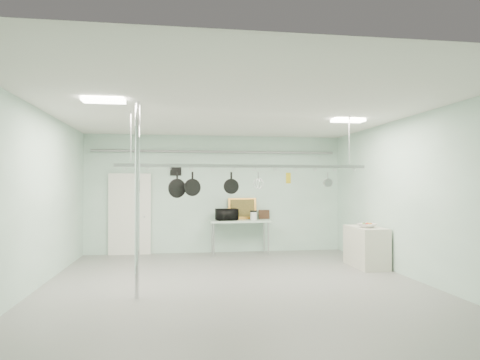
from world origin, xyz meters
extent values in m
plane|color=gray|center=(0.00, 0.00, 0.00)|extent=(8.00, 8.00, 0.00)
cube|color=silver|center=(0.00, 0.00, 3.19)|extent=(7.00, 8.00, 0.02)
cube|color=silver|center=(0.00, 3.99, 1.60)|extent=(7.00, 0.02, 3.20)
cube|color=silver|center=(3.49, 0.00, 1.60)|extent=(0.02, 8.00, 3.20)
cube|color=silver|center=(-2.30, 3.94, 1.05)|extent=(1.10, 0.10, 2.20)
cube|color=black|center=(-1.10, 3.97, 2.25)|extent=(0.30, 0.04, 0.30)
cylinder|color=gray|center=(0.00, 3.90, 2.75)|extent=(6.60, 0.07, 0.07)
cylinder|color=silver|center=(-1.70, -0.60, 1.60)|extent=(0.08, 0.08, 3.20)
cube|color=silver|center=(0.60, 3.60, 0.88)|extent=(1.60, 0.70, 0.05)
cylinder|color=#B7B7BC|center=(-0.12, 3.32, 0.43)|extent=(0.04, 0.04, 0.86)
cylinder|color=#B7B7BC|center=(-0.12, 3.88, 0.43)|extent=(0.04, 0.04, 0.86)
cylinder|color=#B7B7BC|center=(1.32, 3.32, 0.43)|extent=(0.04, 0.04, 0.86)
cylinder|color=#B7B7BC|center=(1.32, 3.88, 0.43)|extent=(0.04, 0.04, 0.86)
cube|color=beige|center=(3.15, 1.40, 0.45)|extent=(0.60, 1.20, 0.90)
cube|color=#B7B7BC|center=(0.20, 0.30, 2.20)|extent=(4.80, 0.06, 0.06)
cylinder|color=#B7B7BC|center=(-1.90, 0.30, 2.70)|extent=(0.02, 0.02, 0.94)
cylinder|color=#B7B7BC|center=(2.30, 0.30, 2.70)|extent=(0.02, 0.02, 0.94)
cube|color=white|center=(-2.20, -0.80, 3.16)|extent=(0.65, 0.30, 0.05)
cube|color=white|center=(2.40, 0.60, 3.16)|extent=(0.65, 0.30, 0.05)
imported|color=black|center=(0.25, 3.60, 1.06)|extent=(0.60, 0.44, 0.31)
cylinder|color=silver|center=(0.97, 3.61, 1.01)|extent=(0.22, 0.22, 0.21)
cube|color=gold|center=(0.72, 3.90, 1.20)|extent=(0.78, 0.16, 0.58)
cube|color=#352012|center=(1.33, 3.90, 1.03)|extent=(0.30, 0.09, 0.25)
imported|color=silver|center=(3.08, 1.19, 0.95)|extent=(0.48, 0.48, 0.09)
camera|label=1|loc=(-1.06, -7.71, 1.83)|focal=32.00mm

